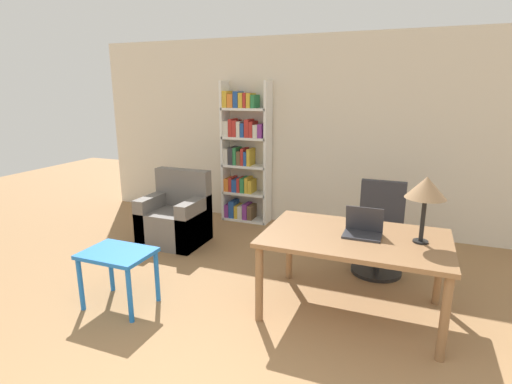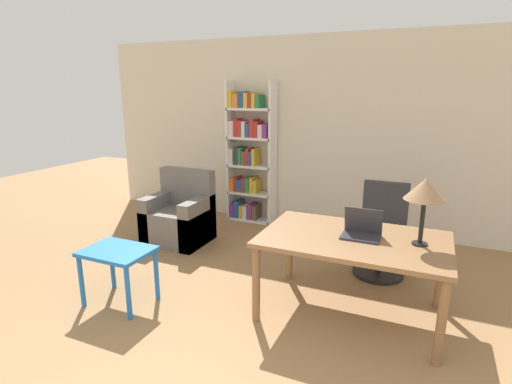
{
  "view_description": "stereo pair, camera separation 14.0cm",
  "coord_description": "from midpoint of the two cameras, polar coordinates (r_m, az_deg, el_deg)",
  "views": [
    {
      "loc": [
        0.85,
        -1.08,
        1.97
      ],
      "look_at": [
        -0.57,
        2.47,
        0.98
      ],
      "focal_mm": 28.0,
      "sensor_mm": 36.0,
      "label": 1
    },
    {
      "loc": [
        0.98,
        -1.03,
        1.97
      ],
      "look_at": [
        -0.57,
        2.47,
        0.98
      ],
      "focal_mm": 28.0,
      "sensor_mm": 36.0,
      "label": 2
    }
  ],
  "objects": [
    {
      "name": "wall_back",
      "position": [
        5.69,
        12.51,
        7.87
      ],
      "size": [
        8.0,
        0.06,
        2.7
      ],
      "color": "beige",
      "rests_on": "ground_plane"
    },
    {
      "name": "desk",
      "position": [
        3.61,
        12.84,
        -7.4
      ],
      "size": [
        1.58,
        1.0,
        0.73
      ],
      "color": "olive",
      "rests_on": "ground_plane"
    },
    {
      "name": "laptop",
      "position": [
        3.59,
        13.96,
        -5.2
      ],
      "size": [
        0.32,
        0.24,
        0.25
      ],
      "color": "#2D2D33",
      "rests_on": "desk"
    },
    {
      "name": "table_lamp",
      "position": [
        3.46,
        22.09,
        0.41
      ],
      "size": [
        0.33,
        0.33,
        0.56
      ],
      "color": "black",
      "rests_on": "desk"
    },
    {
      "name": "office_chair",
      "position": [
        4.6,
        16.38,
        -5.61
      ],
      "size": [
        0.54,
        0.54,
        1.0
      ],
      "color": "black",
      "rests_on": "ground_plane"
    },
    {
      "name": "side_table_blue",
      "position": [
        3.94,
        -20.12,
        -9.23
      ],
      "size": [
        0.62,
        0.46,
        0.54
      ],
      "color": "blue",
      "rests_on": "ground_plane"
    },
    {
      "name": "armchair",
      "position": [
        5.38,
        -12.14,
        -3.78
      ],
      "size": [
        0.77,
        0.68,
        0.94
      ],
      "color": "#66605B",
      "rests_on": "ground_plane"
    },
    {
      "name": "bookshelf",
      "position": [
        6.0,
        -2.53,
        5.15
      ],
      "size": [
        0.72,
        0.28,
        2.09
      ],
      "color": "white",
      "rests_on": "ground_plane"
    }
  ]
}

